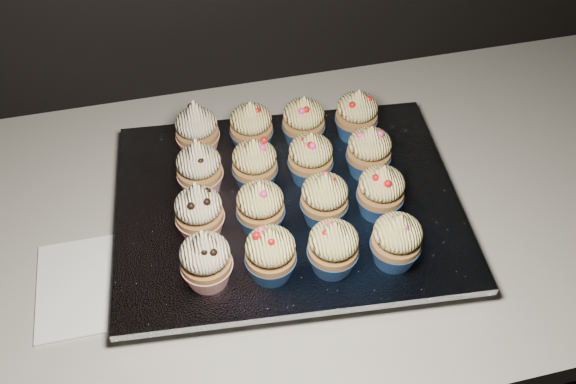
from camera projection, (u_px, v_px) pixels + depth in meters
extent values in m
cube|color=black|center=(270.00, 371.00, 1.25)|extent=(2.40, 0.60, 0.86)
cube|color=beige|center=(263.00, 222.00, 0.92)|extent=(2.44, 0.64, 0.04)
cube|color=white|center=(98.00, 283.00, 0.82)|extent=(0.15, 0.15, 0.00)
cube|color=black|center=(288.00, 211.00, 0.90)|extent=(0.46, 0.37, 0.02)
cube|color=silver|center=(288.00, 203.00, 0.88)|extent=(0.50, 0.41, 0.01)
cone|color=#B21E18|center=(208.00, 272.00, 0.78)|extent=(0.06, 0.06, 0.03)
ellipsoid|color=beige|center=(205.00, 253.00, 0.75)|extent=(0.06, 0.06, 0.04)
cone|color=beige|center=(202.00, 238.00, 0.73)|extent=(0.03, 0.03, 0.03)
cone|color=navy|center=(271.00, 265.00, 0.79)|extent=(0.06, 0.06, 0.03)
ellipsoid|color=#FFE280|center=(270.00, 246.00, 0.76)|extent=(0.06, 0.06, 0.04)
cone|color=#FFE280|center=(270.00, 234.00, 0.74)|extent=(0.03, 0.03, 0.02)
cone|color=navy|center=(332.00, 259.00, 0.79)|extent=(0.06, 0.06, 0.03)
ellipsoid|color=#FFE280|center=(334.00, 240.00, 0.76)|extent=(0.06, 0.06, 0.04)
cone|color=#FFE280|center=(335.00, 227.00, 0.75)|extent=(0.03, 0.03, 0.02)
cone|color=navy|center=(394.00, 252.00, 0.80)|extent=(0.06, 0.06, 0.03)
ellipsoid|color=#FFE280|center=(398.00, 232.00, 0.77)|extent=(0.06, 0.06, 0.04)
cone|color=#FFE280|center=(400.00, 220.00, 0.76)|extent=(0.03, 0.03, 0.02)
cone|color=#B21E18|center=(201.00, 224.00, 0.83)|extent=(0.06, 0.06, 0.03)
ellipsoid|color=beige|center=(198.00, 205.00, 0.80)|extent=(0.06, 0.06, 0.04)
cone|color=beige|center=(196.00, 190.00, 0.78)|extent=(0.03, 0.03, 0.03)
cone|color=navy|center=(261.00, 219.00, 0.84)|extent=(0.06, 0.06, 0.03)
ellipsoid|color=#FFE280|center=(260.00, 199.00, 0.81)|extent=(0.06, 0.06, 0.04)
cone|color=#FFE280|center=(259.00, 186.00, 0.79)|extent=(0.03, 0.03, 0.02)
cone|color=navy|center=(324.00, 211.00, 0.85)|extent=(0.06, 0.06, 0.03)
ellipsoid|color=#FFE280|center=(325.00, 191.00, 0.82)|extent=(0.06, 0.06, 0.04)
cone|color=#FFE280|center=(326.00, 178.00, 0.80)|extent=(0.03, 0.03, 0.02)
cone|color=navy|center=(379.00, 203.00, 0.86)|extent=(0.06, 0.06, 0.03)
ellipsoid|color=#FFE280|center=(382.00, 183.00, 0.83)|extent=(0.06, 0.06, 0.04)
cone|color=#FFE280|center=(384.00, 171.00, 0.81)|extent=(0.03, 0.03, 0.02)
cone|color=#B21E18|center=(201.00, 181.00, 0.88)|extent=(0.06, 0.06, 0.03)
ellipsoid|color=beige|center=(198.00, 161.00, 0.86)|extent=(0.06, 0.06, 0.04)
cone|color=beige|center=(196.00, 146.00, 0.84)|extent=(0.03, 0.03, 0.03)
cone|color=navy|center=(255.00, 176.00, 0.89)|extent=(0.06, 0.06, 0.03)
ellipsoid|color=#FFE280|center=(254.00, 156.00, 0.86)|extent=(0.06, 0.06, 0.04)
cone|color=#FFE280|center=(254.00, 144.00, 0.85)|extent=(0.03, 0.03, 0.02)
cone|color=navy|center=(310.00, 170.00, 0.90)|extent=(0.06, 0.06, 0.03)
ellipsoid|color=#FFE280|center=(311.00, 150.00, 0.87)|extent=(0.06, 0.06, 0.04)
cone|color=#FFE280|center=(311.00, 137.00, 0.85)|extent=(0.03, 0.03, 0.02)
cone|color=navy|center=(367.00, 163.00, 0.91)|extent=(0.06, 0.06, 0.03)
ellipsoid|color=#FFE280|center=(370.00, 144.00, 0.88)|extent=(0.06, 0.06, 0.04)
cone|color=#FFE280|center=(372.00, 131.00, 0.86)|extent=(0.03, 0.03, 0.02)
cone|color=#B21E18|center=(199.00, 143.00, 0.94)|extent=(0.06, 0.06, 0.03)
ellipsoid|color=beige|center=(196.00, 123.00, 0.91)|extent=(0.06, 0.06, 0.04)
cone|color=beige|center=(194.00, 108.00, 0.89)|extent=(0.03, 0.03, 0.03)
cone|color=navy|center=(252.00, 139.00, 0.94)|extent=(0.06, 0.06, 0.03)
ellipsoid|color=#FFE280|center=(251.00, 119.00, 0.92)|extent=(0.06, 0.06, 0.04)
cone|color=#FFE280|center=(250.00, 106.00, 0.90)|extent=(0.03, 0.03, 0.02)
cone|color=navy|center=(303.00, 134.00, 0.95)|extent=(0.06, 0.06, 0.03)
ellipsoid|color=#FFE280|center=(304.00, 114.00, 0.92)|extent=(0.06, 0.06, 0.04)
cone|color=#FFE280|center=(304.00, 101.00, 0.91)|extent=(0.03, 0.03, 0.02)
cone|color=navy|center=(355.00, 127.00, 0.96)|extent=(0.06, 0.06, 0.03)
ellipsoid|color=#FFE280|center=(357.00, 107.00, 0.93)|extent=(0.06, 0.06, 0.04)
cone|color=#FFE280|center=(359.00, 95.00, 0.92)|extent=(0.03, 0.03, 0.02)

